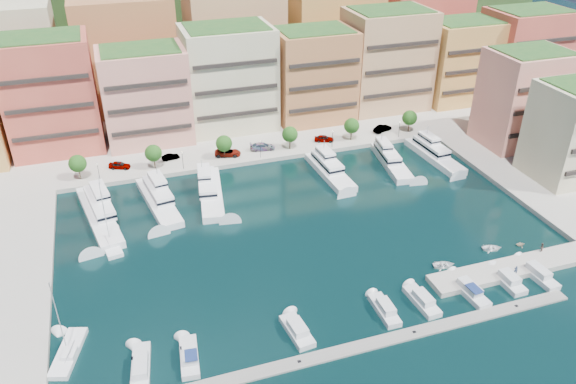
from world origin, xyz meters
name	(u,v)px	position (x,y,z in m)	size (l,w,h in m)	color
ground	(306,232)	(0.00, 0.00, 0.00)	(400.00, 400.00, 0.00)	black
north_quay	(230,114)	(0.00, 62.00, 0.00)	(220.00, 64.00, 2.00)	#9E998E
hillside	(199,64)	(0.00, 110.00, 0.00)	(240.00, 40.00, 58.00)	#1F3716
south_pontoon	(358,348)	(-3.00, -30.00, 0.00)	(72.00, 2.20, 0.35)	gray
finger_pier	(515,270)	(30.00, -22.00, 0.00)	(32.00, 5.00, 2.00)	#9E998E
apartment_1	(51,94)	(-44.00, 51.99, 14.31)	(20.00, 16.50, 26.80)	#CE5944
apartment_2	(146,95)	(-23.00, 49.99, 12.31)	(20.00, 15.50, 22.80)	#E5977F
apartment_3	(229,78)	(-2.00, 51.99, 13.81)	(22.00, 16.50, 25.80)	beige
apartment_4	(313,75)	(20.00, 49.99, 12.81)	(20.00, 15.50, 23.80)	#B77444
apartment_5	(386,59)	(42.00, 51.99, 14.31)	(22.00, 16.50, 26.80)	tan
apartment_6	(459,61)	(64.00, 49.99, 12.31)	(20.00, 15.50, 22.80)	tan
apartment_7	(524,53)	(84.00, 47.99, 13.31)	(22.00, 16.50, 24.80)	#CE5944
apartment_east_a	(524,98)	(62.00, 19.99, 12.31)	(18.00, 14.50, 22.80)	#E5977F
backblock_0	(6,64)	(-55.00, 74.00, 16.00)	(26.00, 18.00, 30.00)	beige
backblock_1	(127,54)	(-25.00, 74.00, 16.00)	(26.00, 18.00, 30.00)	#B77444
backblock_2	(235,44)	(5.00, 74.00, 16.00)	(26.00, 18.00, 30.00)	tan
backblock_3	(332,35)	(35.00, 74.00, 16.00)	(26.00, 18.00, 30.00)	tan
backblock_4	(421,28)	(65.00, 74.00, 16.00)	(26.00, 18.00, 30.00)	#CE5944
tree_0	(78,164)	(-40.00, 33.50, 4.74)	(3.80, 3.80, 5.65)	#473323
tree_1	(153,153)	(-24.00, 33.50, 4.74)	(3.80, 3.80, 5.65)	#473323
tree_2	(224,143)	(-8.00, 33.50, 4.74)	(3.80, 3.80, 5.65)	#473323
tree_3	(290,134)	(8.00, 33.50, 4.74)	(3.80, 3.80, 5.65)	#473323
tree_4	(352,126)	(24.00, 33.50, 4.74)	(3.80, 3.80, 5.65)	#473323
tree_5	(410,118)	(40.00, 33.50, 4.74)	(3.80, 3.80, 5.65)	#473323
lamppost_0	(98,169)	(-36.00, 31.20, 3.83)	(0.30, 0.30, 4.20)	black
lamppost_1	(182,157)	(-18.00, 31.20, 3.83)	(0.30, 0.30, 4.20)	black
lamppost_2	(260,146)	(0.00, 31.20, 3.83)	(0.30, 0.30, 4.20)	black
lamppost_3	(332,136)	(18.00, 31.20, 3.83)	(0.30, 0.30, 4.20)	black
lamppost_4	(400,127)	(36.00, 31.20, 3.83)	(0.30, 0.30, 4.20)	black
yacht_0	(99,211)	(-36.80, 18.04, 1.21)	(8.44, 24.34, 7.30)	white
yacht_1	(158,199)	(-25.12, 19.48, 1.09)	(7.42, 21.10, 7.30)	white
yacht_2	(210,190)	(-14.33, 19.51, 1.21)	(7.42, 21.15, 7.30)	white
yacht_4	(329,169)	(12.80, 20.46, 1.09)	(5.39, 18.74, 7.30)	white
yacht_5	(390,159)	(28.06, 20.41, 1.21)	(6.70, 19.15, 7.30)	white
yacht_6	(433,153)	(39.16, 20.14, 1.21)	(5.49, 19.57, 7.30)	white
cruiser_0	(141,369)	(-32.98, -24.60, 0.55)	(3.66, 9.29, 2.55)	silver
cruiser_1	(189,357)	(-26.35, -24.60, 0.57)	(3.27, 7.90, 2.66)	silver
cruiser_3	(297,331)	(-10.40, -24.58, 0.55)	(3.46, 7.55, 2.55)	silver
cruiser_5	(385,310)	(3.88, -24.58, 0.55)	(2.48, 7.45, 2.55)	silver
cruiser_6	(422,301)	(10.41, -24.58, 0.55)	(2.93, 7.74, 2.55)	silver
cruiser_7	(468,290)	(18.79, -24.62, 0.57)	(3.10, 9.12, 2.66)	silver
cruiser_8	(507,281)	(26.39, -24.58, 0.55)	(2.75, 7.29, 2.55)	silver
cruiser_9	(536,274)	(32.17, -24.60, 0.55)	(2.93, 8.93, 2.55)	silver
sailboat_0	(69,354)	(-42.39, -18.35, 0.31)	(5.52, 9.75, 13.20)	white
sailboat_2	(110,244)	(-35.37, 7.28, 0.31)	(4.27, 9.58, 13.20)	white
tender_2	(492,248)	(29.79, -15.79, 0.37)	(2.53, 3.54, 0.73)	white
tender_3	(520,244)	(35.38, -16.45, 0.46)	(1.49, 1.73, 0.91)	beige
tender_0	(444,265)	(18.88, -17.37, 0.39)	(2.70, 3.79, 0.78)	white
car_0	(119,165)	(-31.56, 35.90, 1.81)	(1.92, 4.78, 1.63)	gray
car_1	(171,157)	(-20.04, 36.73, 1.67)	(1.42, 4.07, 1.34)	gray
car_2	(228,153)	(-7.04, 34.44, 1.84)	(2.80, 6.07, 1.69)	gray
car_3	(262,146)	(1.56, 34.98, 1.86)	(2.41, 5.93, 1.72)	gray
car_4	(324,138)	(17.31, 34.69, 1.81)	(1.92, 4.78, 1.63)	gray
car_5	(382,128)	(33.70, 35.60, 1.85)	(1.80, 5.17, 1.70)	gray
person_0	(516,270)	(28.22, -23.97, 1.83)	(0.61, 0.40, 1.66)	#293753
person_1	(541,247)	(36.66, -20.00, 1.86)	(0.84, 0.65, 1.72)	#4C342D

